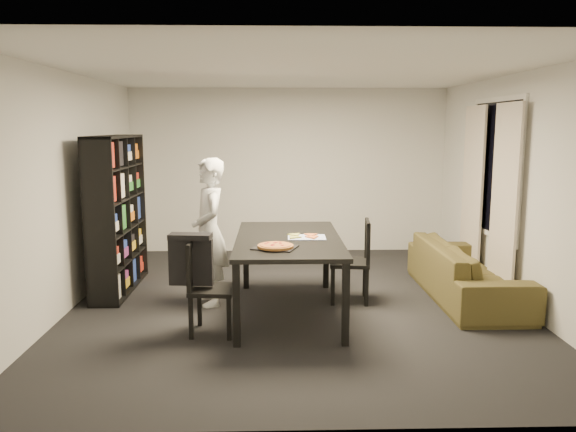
{
  "coord_description": "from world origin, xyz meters",
  "views": [
    {
      "loc": [
        -0.26,
        -6.22,
        2.01
      ],
      "look_at": [
        -0.09,
        -0.24,
        1.05
      ],
      "focal_mm": 35.0,
      "sensor_mm": 36.0,
      "label": 1
    }
  ],
  "objects_px": {
    "bookshelf": "(117,214)",
    "sofa": "(466,271)",
    "dining_table": "(288,244)",
    "chair_right": "(358,255)",
    "chair_left": "(204,281)",
    "pepperoni_pizza": "(276,246)",
    "person": "(209,232)",
    "baking_tray": "(275,247)"
  },
  "relations": [
    {
      "from": "bookshelf",
      "to": "sofa",
      "type": "relative_size",
      "value": 0.86
    },
    {
      "from": "dining_table",
      "to": "sofa",
      "type": "bearing_deg",
      "value": 12.95
    },
    {
      "from": "bookshelf",
      "to": "chair_right",
      "type": "bearing_deg",
      "value": -10.86
    },
    {
      "from": "chair_left",
      "to": "pepperoni_pizza",
      "type": "relative_size",
      "value": 2.62
    },
    {
      "from": "bookshelf",
      "to": "pepperoni_pizza",
      "type": "height_order",
      "value": "bookshelf"
    },
    {
      "from": "person",
      "to": "pepperoni_pizza",
      "type": "distance_m",
      "value": 1.16
    },
    {
      "from": "chair_right",
      "to": "person",
      "type": "relative_size",
      "value": 0.57
    },
    {
      "from": "person",
      "to": "baking_tray",
      "type": "distance_m",
      "value": 1.14
    },
    {
      "from": "bookshelf",
      "to": "chair_left",
      "type": "distance_m",
      "value": 2.0
    },
    {
      "from": "baking_tray",
      "to": "sofa",
      "type": "relative_size",
      "value": 0.18
    },
    {
      "from": "chair_right",
      "to": "sofa",
      "type": "distance_m",
      "value": 1.33
    },
    {
      "from": "chair_left",
      "to": "pepperoni_pizza",
      "type": "height_order",
      "value": "chair_left"
    },
    {
      "from": "bookshelf",
      "to": "dining_table",
      "type": "distance_m",
      "value": 2.28
    },
    {
      "from": "chair_left",
      "to": "sofa",
      "type": "height_order",
      "value": "chair_left"
    },
    {
      "from": "dining_table",
      "to": "person",
      "type": "distance_m",
      "value": 0.95
    },
    {
      "from": "chair_right",
      "to": "sofa",
      "type": "height_order",
      "value": "chair_right"
    },
    {
      "from": "chair_left",
      "to": "chair_right",
      "type": "relative_size",
      "value": 0.96
    },
    {
      "from": "dining_table",
      "to": "pepperoni_pizza",
      "type": "relative_size",
      "value": 5.71
    },
    {
      "from": "dining_table",
      "to": "baking_tray",
      "type": "relative_size",
      "value": 5.0
    },
    {
      "from": "chair_left",
      "to": "sofa",
      "type": "xyz_separation_m",
      "value": [
        2.95,
        1.07,
        -0.2
      ]
    },
    {
      "from": "baking_tray",
      "to": "chair_left",
      "type": "bearing_deg",
      "value": -174.83
    },
    {
      "from": "baking_tray",
      "to": "sofa",
      "type": "xyz_separation_m",
      "value": [
        2.26,
        1.0,
        -0.52
      ]
    },
    {
      "from": "baking_tray",
      "to": "pepperoni_pizza",
      "type": "height_order",
      "value": "pepperoni_pizza"
    },
    {
      "from": "bookshelf",
      "to": "sofa",
      "type": "height_order",
      "value": "bookshelf"
    },
    {
      "from": "chair_right",
      "to": "pepperoni_pizza",
      "type": "relative_size",
      "value": 2.72
    },
    {
      "from": "baking_tray",
      "to": "dining_table",
      "type": "bearing_deg",
      "value": 74.45
    },
    {
      "from": "baking_tray",
      "to": "pepperoni_pizza",
      "type": "xyz_separation_m",
      "value": [
        0.0,
        -0.03,
        0.02
      ]
    },
    {
      "from": "pepperoni_pizza",
      "to": "dining_table",
      "type": "bearing_deg",
      "value": 75.63
    },
    {
      "from": "bookshelf",
      "to": "dining_table",
      "type": "xyz_separation_m",
      "value": [
        2.06,
        -0.94,
        -0.19
      ]
    },
    {
      "from": "bookshelf",
      "to": "person",
      "type": "bearing_deg",
      "value": -26.48
    },
    {
      "from": "dining_table",
      "to": "chair_right",
      "type": "relative_size",
      "value": 2.1
    },
    {
      "from": "chair_right",
      "to": "dining_table",
      "type": "bearing_deg",
      "value": -57.87
    },
    {
      "from": "chair_right",
      "to": "pepperoni_pizza",
      "type": "xyz_separation_m",
      "value": [
        -0.95,
        -0.94,
        0.32
      ]
    },
    {
      "from": "chair_right",
      "to": "pepperoni_pizza",
      "type": "distance_m",
      "value": 1.37
    },
    {
      "from": "chair_right",
      "to": "sofa",
      "type": "relative_size",
      "value": 0.43
    },
    {
      "from": "chair_right",
      "to": "chair_left",
      "type": "bearing_deg",
      "value": -53.13
    },
    {
      "from": "baking_tray",
      "to": "chair_right",
      "type": "bearing_deg",
      "value": 43.56
    },
    {
      "from": "chair_right",
      "to": "pepperoni_pizza",
      "type": "height_order",
      "value": "chair_right"
    },
    {
      "from": "chair_right",
      "to": "pepperoni_pizza",
      "type": "bearing_deg",
      "value": -39.03
    },
    {
      "from": "chair_right",
      "to": "person",
      "type": "xyz_separation_m",
      "value": [
        -1.69,
        -0.04,
        0.29
      ]
    },
    {
      "from": "dining_table",
      "to": "chair_right",
      "type": "bearing_deg",
      "value": 25.76
    },
    {
      "from": "dining_table",
      "to": "bookshelf",
      "type": "bearing_deg",
      "value": 155.46
    }
  ]
}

